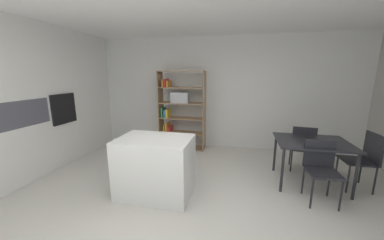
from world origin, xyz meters
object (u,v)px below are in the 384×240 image
object	(u,v)px
open_bookshelf	(179,109)
dining_chair_window_side	(365,156)
built_in_oven	(64,109)
dining_chair_near	(321,165)
dining_table	(312,145)
kitchen_island	(155,166)
dining_chair_far	(303,145)

from	to	relation	value
open_bookshelf	dining_chair_window_side	world-z (taller)	open_bookshelf
built_in_oven	dining_chair_near	bearing A→B (deg)	-3.63
built_in_oven	open_bookshelf	size ratio (longest dim) A/B	0.31
dining_table	kitchen_island	bearing A→B (deg)	-159.99
dining_chair_window_side	dining_chair_near	bearing A→B (deg)	-61.94
open_bookshelf	dining_table	bearing A→B (deg)	-25.70
dining_chair_window_side	dining_chair_near	size ratio (longest dim) A/B	1.06
dining_chair_window_side	kitchen_island	bearing A→B (deg)	-77.95
built_in_oven	kitchen_island	bearing A→B (deg)	-17.55
dining_table	dining_chair_near	distance (m)	0.51
dining_chair_near	open_bookshelf	bearing A→B (deg)	144.19
kitchen_island	dining_chair_window_side	distance (m)	3.40
built_in_oven	dining_table	bearing A→B (deg)	2.23
dining_table	dining_chair_far	size ratio (longest dim) A/B	1.26
kitchen_island	dining_chair_window_side	world-z (taller)	dining_chair_window_side
built_in_oven	open_bookshelf	distance (m)	2.52
open_bookshelf	dining_chair_near	distance (m)	3.30
dining_chair_near	dining_chair_far	bearing A→B (deg)	88.13
kitchen_island	dining_chair_window_side	size ratio (longest dim) A/B	1.17
open_bookshelf	dining_chair_near	world-z (taller)	open_bookshelf
dining_chair_window_side	open_bookshelf	bearing A→B (deg)	-113.78
dining_table	built_in_oven	bearing A→B (deg)	-177.77
kitchen_island	built_in_oven	bearing A→B (deg)	162.45
built_in_oven	dining_chair_far	size ratio (longest dim) A/B	0.66
kitchen_island	dining_chair_far	world-z (taller)	kitchen_island
open_bookshelf	dining_chair_far	world-z (taller)	open_bookshelf
kitchen_island	dining_chair_far	size ratio (longest dim) A/B	1.22
built_in_oven	dining_chair_far	xyz separation A→B (m)	(4.73, 0.67, -0.65)
dining_chair_window_side	built_in_oven	bearing A→B (deg)	-91.47
built_in_oven	dining_chair_far	world-z (taller)	built_in_oven
built_in_oven	dining_chair_near	world-z (taller)	built_in_oven
open_bookshelf	dining_table	distance (m)	3.05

